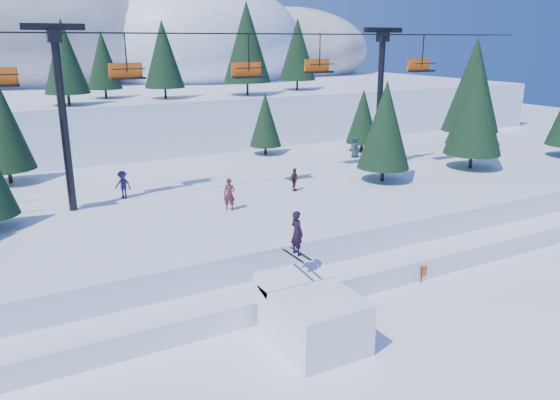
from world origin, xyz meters
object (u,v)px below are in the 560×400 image
banner_far (448,250)px  chairlift (228,83)px  banner_near (435,265)px  jump_kicker (312,315)px

banner_far → chairlift: bearing=125.4°
chairlift → banner_near: bearing=-64.6°
chairlift → jump_kicker: bearing=-101.7°
jump_kicker → banner_near: (9.23, 2.52, -0.67)m
banner_far → banner_near: bearing=-150.2°
jump_kicker → banner_far: size_ratio=1.96×
jump_kicker → banner_near: bearing=15.3°
chairlift → banner_far: size_ratio=17.31×
jump_kicker → chairlift: 17.60m
banner_far → jump_kicker: bearing=-161.8°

